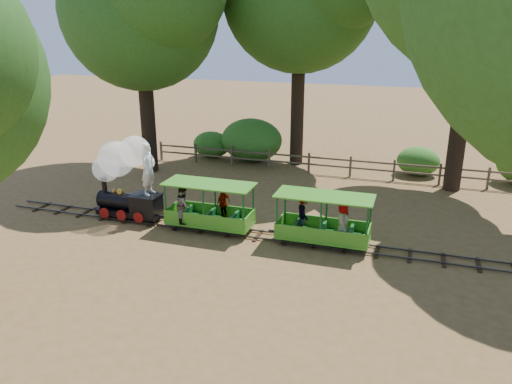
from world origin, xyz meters
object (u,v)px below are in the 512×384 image
(locomotive, at_px, (124,172))
(fence, at_px, (329,163))
(carriage_rear, at_px, (321,222))
(carriage_front, at_px, (205,210))

(locomotive, height_order, fence, locomotive)
(locomotive, relative_size, carriage_rear, 1.03)
(locomotive, xyz_separation_m, carriage_front, (3.24, -0.13, -1.05))
(locomotive, xyz_separation_m, carriage_rear, (7.32, -0.03, -1.02))
(fence, bearing_deg, carriage_rear, -81.78)
(locomotive, height_order, carriage_front, locomotive)
(locomotive, height_order, carriage_rear, locomotive)
(carriage_rear, xyz_separation_m, fence, (-1.15, 7.95, -0.22))
(carriage_front, height_order, carriage_rear, same)
(carriage_front, height_order, fence, carriage_front)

